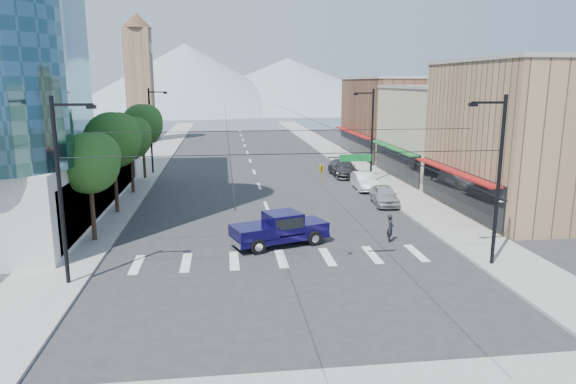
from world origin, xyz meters
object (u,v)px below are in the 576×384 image
pickup_truck (279,228)px  parked_car_near (384,195)px  parked_car_far (343,168)px  parked_car_mid (364,181)px  pedestrian (390,228)px

pickup_truck → parked_car_near: bearing=25.8°
pickup_truck → parked_car_far: size_ratio=1.06×
parked_car_near → parked_car_far: bearing=97.1°
pickup_truck → parked_car_mid: bearing=39.6°
pickup_truck → parked_car_far: (9.10, 22.22, -0.19)m
pickup_truck → pedestrian: pickup_truck is taller
parked_car_near → parked_car_mid: parked_car_mid is taller
pickup_truck → pedestrian: (6.80, -0.21, -0.17)m
parked_car_near → parked_car_far: 12.92m
parked_car_near → pedestrian: bearing=-99.8°
parked_car_far → parked_car_near: bearing=-88.5°
parked_car_near → parked_car_mid: 6.04m
pickup_truck → parked_car_mid: 18.02m
pedestrian → parked_car_mid: 15.78m
parked_car_near → parked_car_mid: bearing=95.6°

